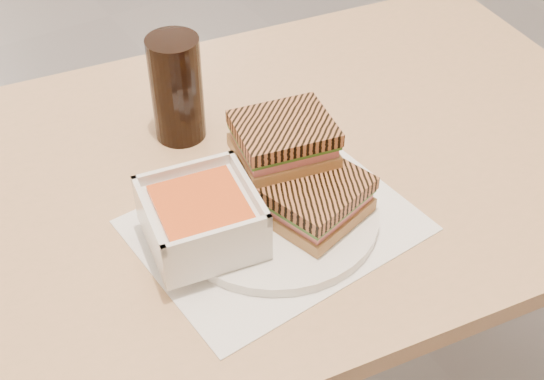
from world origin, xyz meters
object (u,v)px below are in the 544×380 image
plate (275,214)px  soup_bowl (202,220)px  cola_glass (177,89)px  panini_lower (318,199)px  main_table (243,228)px

plate → soup_bowl: bearing=178.1°
plate → cola_glass: (-0.02, 0.23, 0.07)m
soup_bowl → panini_lower: bearing=-16.0°
cola_glass → soup_bowl: bearing=-110.0°
plate → panini_lower: size_ratio=1.91×
main_table → panini_lower: bearing=-79.3°
soup_bowl → cola_glass: 0.24m
plate → panini_lower: panini_lower is taller
plate → soup_bowl: (-0.10, 0.00, 0.04)m
panini_lower → cola_glass: cola_glass is taller
main_table → cola_glass: bearing=105.6°
soup_bowl → main_table: bearing=42.6°
main_table → plate: bearing=-96.5°
main_table → panini_lower: 0.22m
plate → cola_glass: bearing=95.2°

